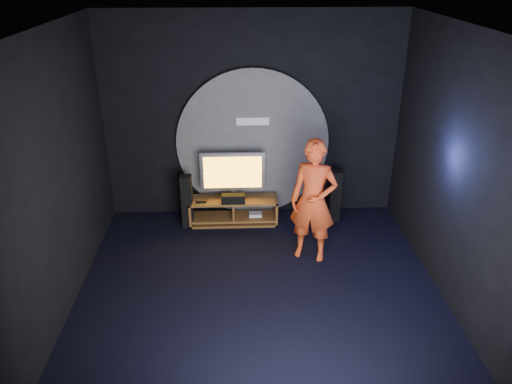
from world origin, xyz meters
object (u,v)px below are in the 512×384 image
tower_speaker_left (187,201)px  player (313,201)px  subwoofer (320,214)px  media_console (234,212)px  tv (233,173)px  tower_speaker_right (335,196)px

tower_speaker_left → player: size_ratio=0.49×
subwoofer → player: bearing=-106.4°
media_console → tower_speaker_left: size_ratio=1.63×
tv → player: size_ratio=0.58×
tower_speaker_left → media_console: bearing=6.0°
tower_speaker_right → player: 1.38m
subwoofer → player: (-0.32, -1.09, 0.80)m
tv → subwoofer: 1.69m
player → tv: bearing=155.5°
tv → tower_speaker_left: tv is taller
tv → tower_speaker_left: bearing=-169.1°
media_console → tower_speaker_right: (1.75, 0.03, 0.27)m
subwoofer → player: size_ratio=0.16×
tower_speaker_right → subwoofer: tower_speaker_right is taller
media_console → tower_speaker_right: tower_speaker_right is taller
tower_speaker_left → player: (1.97, -1.05, 0.48)m
tower_speaker_left → tower_speaker_right: same height
media_console → tv: 0.71m
tv → subwoofer: bearing=-4.2°
tower_speaker_right → tv: bearing=178.9°
tv → player: (1.19, -1.20, 0.05)m
media_console → tower_speaker_right: 1.77m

